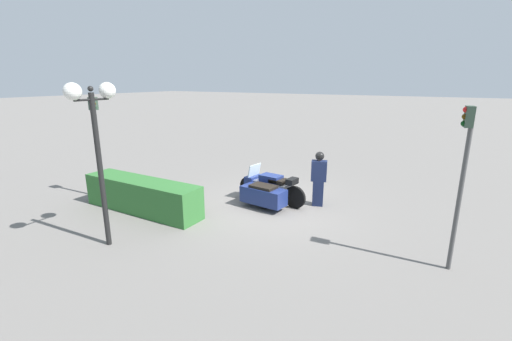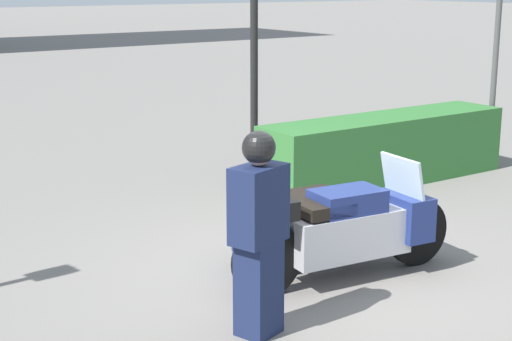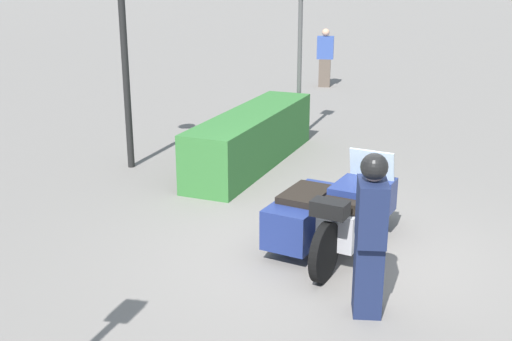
{
  "view_description": "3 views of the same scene",
  "coord_description": "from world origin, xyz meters",
  "px_view_note": "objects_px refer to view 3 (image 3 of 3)",
  "views": [
    {
      "loc": [
        -4.64,
        9.03,
        3.87
      ],
      "look_at": [
        0.42,
        0.31,
        1.17
      ],
      "focal_mm": 24.0,
      "sensor_mm": 36.0,
      "label": 1
    },
    {
      "loc": [
        -4.65,
        -5.78,
        2.89
      ],
      "look_at": [
        -0.01,
        0.96,
        0.89
      ],
      "focal_mm": 55.0,
      "sensor_mm": 36.0,
      "label": 2
    },
    {
      "loc": [
        -7.13,
        -1.98,
        3.45
      ],
      "look_at": [
        -0.44,
        0.76,
        1.14
      ],
      "focal_mm": 45.0,
      "sensor_mm": 36.0,
      "label": 3
    }
  ],
  "objects_px": {
    "police_motorcycle": "(332,211)",
    "officer_rider": "(371,231)",
    "hedge_bush_curbside": "(252,138)",
    "pedestrian_bystander": "(325,58)",
    "traffic_light_near": "(299,32)"
  },
  "relations": [
    {
      "from": "officer_rider",
      "to": "hedge_bush_curbside",
      "type": "height_order",
      "value": "officer_rider"
    },
    {
      "from": "hedge_bush_curbside",
      "to": "pedestrian_bystander",
      "type": "bearing_deg",
      "value": 7.34
    },
    {
      "from": "officer_rider",
      "to": "pedestrian_bystander",
      "type": "distance_m",
      "value": 13.24
    },
    {
      "from": "police_motorcycle",
      "to": "officer_rider",
      "type": "height_order",
      "value": "officer_rider"
    },
    {
      "from": "police_motorcycle",
      "to": "hedge_bush_curbside",
      "type": "distance_m",
      "value": 3.74
    },
    {
      "from": "officer_rider",
      "to": "traffic_light_near",
      "type": "distance_m",
      "value": 7.24
    },
    {
      "from": "police_motorcycle",
      "to": "traffic_light_near",
      "type": "relative_size",
      "value": 0.74
    },
    {
      "from": "officer_rider",
      "to": "pedestrian_bystander",
      "type": "relative_size",
      "value": 1.01
    },
    {
      "from": "police_motorcycle",
      "to": "pedestrian_bystander",
      "type": "relative_size",
      "value": 1.45
    },
    {
      "from": "traffic_light_near",
      "to": "pedestrian_bystander",
      "type": "xyz_separation_m",
      "value": [
        6.09,
        1.22,
        -1.34
      ]
    },
    {
      "from": "police_motorcycle",
      "to": "officer_rider",
      "type": "xyz_separation_m",
      "value": [
        -1.48,
        -0.81,
        0.43
      ]
    },
    {
      "from": "police_motorcycle",
      "to": "hedge_bush_curbside",
      "type": "height_order",
      "value": "police_motorcycle"
    },
    {
      "from": "hedge_bush_curbside",
      "to": "pedestrian_bystander",
      "type": "relative_size",
      "value": 2.35
    },
    {
      "from": "hedge_bush_curbside",
      "to": "traffic_light_near",
      "type": "distance_m",
      "value": 2.69
    },
    {
      "from": "pedestrian_bystander",
      "to": "hedge_bush_curbside",
      "type": "bearing_deg",
      "value": 173.48
    }
  ]
}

